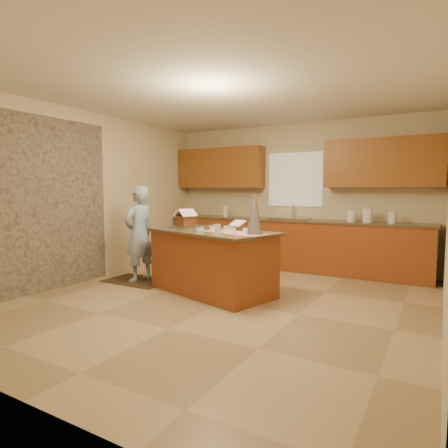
{
  "coord_description": "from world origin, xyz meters",
  "views": [
    {
      "loc": [
        2.46,
        -4.24,
        1.46
      ],
      "look_at": [
        -0.1,
        0.2,
        1.0
      ],
      "focal_mm": 30.71,
      "sensor_mm": 36.0,
      "label": 1
    }
  ],
  "objects": [
    {
      "name": "boy",
      "position": [
        -1.7,
        0.29,
        0.77
      ],
      "size": [
        0.41,
        0.58,
        1.51
      ],
      "primitive_type": "imported",
      "rotation": [
        0.0,
        0.0,
        -1.66
      ],
      "color": "#8DA6C8",
      "rests_on": "rug"
    },
    {
      "name": "wall_back",
      "position": [
        0.0,
        2.75,
        1.35
      ],
      "size": [
        5.5,
        5.5,
        0.0
      ],
      "primitive_type": "plane",
      "color": "beige",
      "rests_on": "floor"
    },
    {
      "name": "sink",
      "position": [
        0.0,
        2.45,
        0.89
      ],
      "size": [
        0.7,
        0.45,
        0.12
      ],
      "primitive_type": "cube",
      "color": "silver",
      "rests_on": "back_counter_top"
    },
    {
      "name": "faucet",
      "position": [
        0.0,
        2.63,
        1.06
      ],
      "size": [
        0.03,
        0.03,
        0.28
      ],
      "primitive_type": "cylinder",
      "color": "silver",
      "rests_on": "back_counter_top"
    },
    {
      "name": "baking_tray",
      "position": [
        -0.88,
        0.41,
        0.9
      ],
      "size": [
        0.52,
        0.44,
        0.02
      ],
      "primitive_type": "cube",
      "rotation": [
        0.0,
        0.0,
        -0.28
      ],
      "color": "silver",
      "rests_on": "island_top"
    },
    {
      "name": "upper_cabinet_right",
      "position": [
        1.55,
        2.57,
        1.9
      ],
      "size": [
        1.85,
        0.35,
        0.8
      ],
      "primitive_type": "cube",
      "color": "brown",
      "rests_on": "wall_back"
    },
    {
      "name": "floor",
      "position": [
        0.0,
        0.0,
        0.0
      ],
      "size": [
        5.5,
        5.5,
        0.0
      ],
      "primitive_type": "plane",
      "color": "tan",
      "rests_on": "ground"
    },
    {
      "name": "back_counter_top",
      "position": [
        0.0,
        2.45,
        0.9
      ],
      "size": [
        4.85,
        0.63,
        0.04
      ],
      "primitive_type": "cube",
      "color": "brown",
      "rests_on": "back_counter_base"
    },
    {
      "name": "rug",
      "position": [
        -1.75,
        0.29,
        0.01
      ],
      "size": [
        1.02,
        0.67,
        0.01
      ],
      "primitive_type": "cube",
      "color": "black",
      "rests_on": "floor"
    },
    {
      "name": "wall_left",
      "position": [
        -2.5,
        0.0,
        1.35
      ],
      "size": [
        5.5,
        5.5,
        0.0
      ],
      "primitive_type": "plane",
      "color": "beige",
      "rests_on": "floor"
    },
    {
      "name": "paper_towel",
      "position": [
        -1.36,
        2.45,
        1.03
      ],
      "size": [
        0.1,
        0.1,
        0.22
      ],
      "primitive_type": "cylinder",
      "color": "white",
      "rests_on": "back_counter_top"
    },
    {
      "name": "island_base",
      "position": [
        -0.36,
        0.31,
        0.43
      ],
      "size": [
        1.91,
        1.31,
        0.85
      ],
      "primitive_type": "cube",
      "rotation": [
        0.0,
        0.0,
        -0.28
      ],
      "color": "#9B4420",
      "rests_on": "floor"
    },
    {
      "name": "upper_cabinet_left",
      "position": [
        -1.55,
        2.57,
        1.9
      ],
      "size": [
        1.85,
        0.35,
        0.8
      ],
      "primitive_type": "cube",
      "color": "brown",
      "rests_on": "wall_back"
    },
    {
      "name": "candy_bowls",
      "position": [
        -0.25,
        0.37,
        0.92
      ],
      "size": [
        0.77,
        0.73,
        0.05
      ],
      "color": "yellow",
      "rests_on": "island_top"
    },
    {
      "name": "island_top",
      "position": [
        -0.36,
        0.31,
        0.87
      ],
      "size": [
        2.01,
        1.41,
        0.04
      ],
      "primitive_type": "cube",
      "rotation": [
        0.0,
        0.0,
        -0.28
      ],
      "color": "brown",
      "rests_on": "island_base"
    },
    {
      "name": "canister_b",
      "position": [
        1.36,
        2.45,
        1.04
      ],
      "size": [
        0.16,
        0.16,
        0.23
      ],
      "primitive_type": "cylinder",
      "color": "white",
      "rests_on": "back_counter_top"
    },
    {
      "name": "tinsel_tree",
      "position": [
        0.38,
        0.15,
        1.16
      ],
      "size": [
        0.26,
        0.26,
        0.53
      ],
      "primitive_type": "cone",
      "rotation": [
        0.0,
        0.0,
        -0.28
      ],
      "color": "silver",
      "rests_on": "island_top"
    },
    {
      "name": "wall_front",
      "position": [
        0.0,
        -2.75,
        1.35
      ],
      "size": [
        5.5,
        5.5,
        0.0
      ],
      "primitive_type": "plane",
      "color": "beige",
      "rests_on": "floor"
    },
    {
      "name": "window_curtain",
      "position": [
        0.0,
        2.72,
        1.65
      ],
      "size": [
        1.05,
        0.03,
        1.0
      ],
      "primitive_type": "cube",
      "color": "white",
      "rests_on": "wall_back"
    },
    {
      "name": "back_counter_base",
      "position": [
        0.0,
        2.45,
        0.44
      ],
      "size": [
        4.8,
        0.6,
        0.88
      ],
      "primitive_type": "cube",
      "color": "#9B4420",
      "rests_on": "floor"
    },
    {
      "name": "gingerbread_house",
      "position": [
        -0.88,
        0.41,
        1.02
      ],
      "size": [
        0.33,
        0.33,
        0.27
      ],
      "color": "#552F16",
      "rests_on": "baking_tray"
    },
    {
      "name": "ceiling",
      "position": [
        0.0,
        0.0,
        2.7
      ],
      "size": [
        5.5,
        5.5,
        0.0
      ],
      "primitive_type": "plane",
      "color": "silver",
      "rests_on": "floor"
    },
    {
      "name": "canister_a",
      "position": [
        1.1,
        2.45,
        1.02
      ],
      "size": [
        0.14,
        0.14,
        0.2
      ],
      "primitive_type": "cylinder",
      "color": "white",
      "rests_on": "back_counter_top"
    },
    {
      "name": "stone_accent",
      "position": [
        -2.48,
        -0.8,
        1.25
      ],
      "size": [
        0.0,
        2.5,
        2.5
      ],
      "primitive_type": "plane",
      "rotation": [
        1.57,
        0.0,
        1.57
      ],
      "color": "gray",
      "rests_on": "wall_left"
    },
    {
      "name": "cookbook",
      "position": [
        -0.12,
        0.62,
        0.98
      ],
      "size": [
        0.25,
        0.22,
        0.09
      ],
      "primitive_type": "cube",
      "rotation": [
        -1.13,
        0.0,
        -0.28
      ],
      "color": "white",
      "rests_on": "island_top"
    },
    {
      "name": "table_runner",
      "position": [
        0.06,
        0.19,
        0.89
      ],
      "size": [
        1.02,
        0.6,
        0.01
      ],
      "primitive_type": "cube",
      "rotation": [
        0.0,
        0.0,
        -0.28
      ],
      "color": "#AC0C11",
      "rests_on": "island_top"
    },
    {
      "name": "canister_c",
      "position": [
        1.74,
        2.45,
        1.01
      ],
      "size": [
        0.13,
        0.13,
        0.18
      ],
      "primitive_type": "cylinder",
      "color": "white",
      "rests_on": "back_counter_top"
    }
  ]
}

